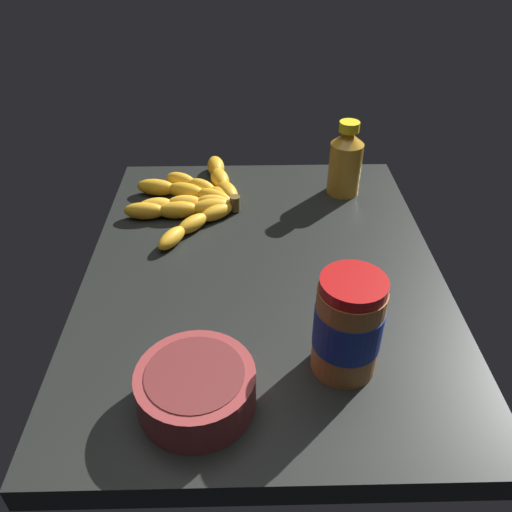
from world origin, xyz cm
name	(u,v)px	position (x,y,z in cm)	size (l,w,h in cm)	color
ground_plane	(263,278)	(0.00, 0.00, -1.95)	(75.77, 58.37, 3.91)	black
banana_bunch	(195,197)	(-21.07, -12.64, 1.64)	(34.21, 22.43, 3.60)	gold
peanut_butter_jar	(348,326)	(21.09, 9.85, 7.19)	(8.65, 8.65, 14.51)	#9E602D
honey_bottle	(346,161)	(-25.44, 17.16, 6.95)	(6.54, 6.54, 15.06)	gold
small_bowl	(196,388)	(26.81, -8.99, 2.84)	(14.49, 14.49, 5.52)	#993838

